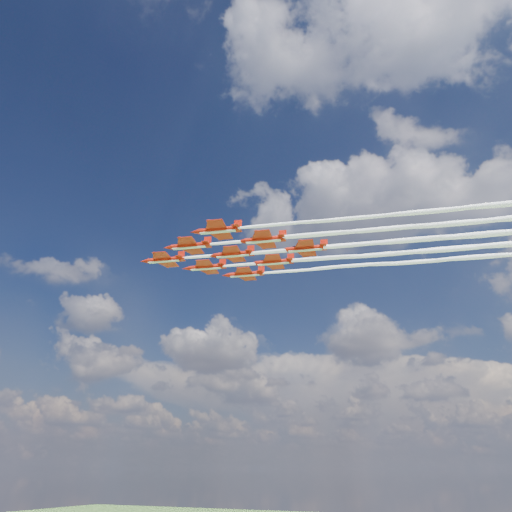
% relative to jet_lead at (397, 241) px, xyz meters
% --- Properties ---
extents(jet_lead, '(124.38, 35.36, 3.05)m').
position_rel_jet_lead_xyz_m(jet_lead, '(0.00, 0.00, 0.00)').
color(jet_lead, red).
extents(jet_row2_port, '(124.38, 35.36, 3.05)m').
position_rel_jet_lead_xyz_m(jet_row2_port, '(10.84, -4.78, 0.00)').
color(jet_row2_port, red).
extents(jet_row2_starb, '(124.38, 35.36, 3.05)m').
position_rel_jet_lead_xyz_m(jet_row2_starb, '(7.36, 9.28, 0.00)').
color(jet_row2_starb, red).
extents(jet_row3_port, '(124.38, 35.36, 3.05)m').
position_rel_jet_lead_xyz_m(jet_row3_port, '(21.68, -9.56, 0.00)').
color(jet_row3_port, red).
extents(jet_row3_centre, '(124.38, 35.36, 3.05)m').
position_rel_jet_lead_xyz_m(jet_row3_centre, '(18.20, 4.50, 0.00)').
color(jet_row3_centre, red).
extents(jet_row3_starb, '(124.38, 35.36, 3.05)m').
position_rel_jet_lead_xyz_m(jet_row3_starb, '(14.73, 18.56, 0.00)').
color(jet_row3_starb, red).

